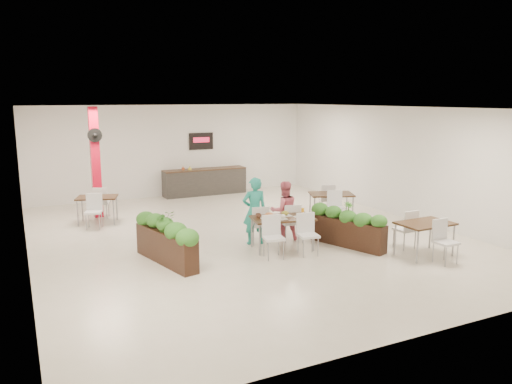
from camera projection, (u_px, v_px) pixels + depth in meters
ground at (245, 236)px, 12.59m from camera, size 12.00×12.00×0.00m
room_shell at (245, 157)px, 12.22m from camera, size 10.10×12.10×3.22m
red_column at (95, 161)px, 14.35m from camera, size 0.40×0.41×3.20m
service_counter at (205, 181)px, 17.93m from camera, size 3.00×0.64×2.20m
main_table at (282, 222)px, 11.43m from camera, size 1.52×1.81×0.92m
diner_man at (254, 211)px, 11.81m from camera, size 0.65×0.49×1.61m
diner_woman at (284, 211)px, 12.16m from camera, size 0.80×0.67×1.46m
planter_left at (166, 238)px, 10.48m from camera, size 0.81×2.12×1.13m
planter_right at (348, 225)px, 11.65m from camera, size 0.96×1.94×1.06m
side_table_a at (97, 201)px, 13.81m from camera, size 1.25×1.67×0.92m
side_table_b at (331, 198)px, 14.26m from camera, size 1.42×1.66×0.92m
side_table_c at (425, 228)px, 10.96m from camera, size 1.21×1.63×0.92m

